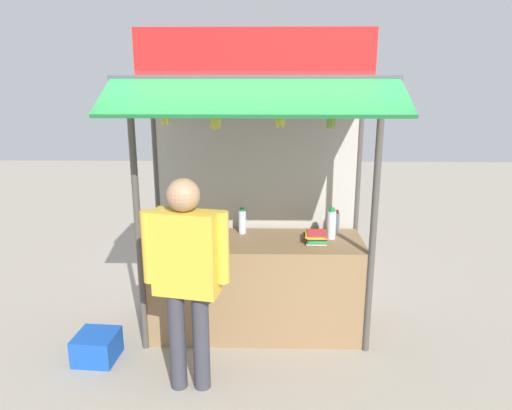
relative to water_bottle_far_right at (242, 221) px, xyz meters
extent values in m
plane|color=#9E9384|center=(0.14, -0.21, -1.06)|extent=(20.00, 20.00, 0.00)
cube|color=olive|center=(0.14, -0.21, -0.59)|extent=(2.05, 0.75, 0.94)
cylinder|color=#4C4742|center=(-0.88, -0.59, 0.15)|extent=(0.06, 0.06, 2.43)
cylinder|color=#4C4742|center=(1.17, -0.59, 0.15)|extent=(0.06, 0.06, 2.43)
cylinder|color=#4C4742|center=(-0.88, 0.22, 0.15)|extent=(0.06, 0.06, 2.43)
cylinder|color=#4C4742|center=(1.17, 0.22, 0.15)|extent=(0.06, 0.06, 2.43)
cube|color=#B7B2A8|center=(0.14, 0.22, 0.12)|extent=(2.01, 0.04, 2.38)
cube|color=#3F3F44|center=(0.14, -0.28, 1.38)|extent=(2.25, 1.00, 0.04)
cube|color=#1E7A38|center=(0.14, -1.03, 1.25)|extent=(2.21, 0.51, 0.26)
cube|color=red|center=(0.14, -0.74, 1.58)|extent=(1.85, 0.04, 0.35)
cylinder|color=#59544C|center=(0.14, -0.69, 1.28)|extent=(1.95, 0.02, 0.02)
cylinder|color=silver|center=(0.00, 0.00, -0.01)|extent=(0.07, 0.07, 0.23)
cylinder|color=#198C33|center=(0.00, 0.00, 0.12)|extent=(0.05, 0.05, 0.03)
cylinder|color=silver|center=(0.87, -0.14, 0.01)|extent=(0.09, 0.09, 0.27)
cylinder|color=#198C33|center=(0.87, -0.14, 0.17)|extent=(0.06, 0.06, 0.04)
cylinder|color=silver|center=(0.94, 0.01, -0.02)|extent=(0.07, 0.07, 0.21)
cylinder|color=red|center=(0.94, 0.01, 0.10)|extent=(0.04, 0.04, 0.03)
cylinder|color=silver|center=(-0.77, -0.20, -0.02)|extent=(0.07, 0.07, 0.21)
cylinder|color=white|center=(-0.77, -0.20, 0.10)|extent=(0.04, 0.04, 0.03)
cube|color=orange|center=(0.71, -0.25, -0.12)|extent=(0.20, 0.25, 0.01)
cube|color=white|center=(0.71, -0.27, -0.11)|extent=(0.20, 0.25, 0.01)
cube|color=red|center=(0.71, -0.26, -0.10)|extent=(0.21, 0.25, 0.01)
cube|color=green|center=(0.72, -0.27, -0.09)|extent=(0.19, 0.24, 0.01)
cube|color=green|center=(0.72, -0.26, -0.08)|extent=(0.20, 0.25, 0.01)
cube|color=black|center=(0.70, -0.26, -0.06)|extent=(0.21, 0.25, 0.01)
cube|color=orange|center=(0.71, -0.26, -0.05)|extent=(0.19, 0.24, 0.01)
cube|color=yellow|center=(0.70, -0.25, -0.05)|extent=(0.20, 0.25, 0.01)
cube|color=red|center=(0.72, -0.25, -0.03)|extent=(0.19, 0.24, 0.01)
cube|color=black|center=(-0.59, -0.26, -0.12)|extent=(0.22, 0.28, 0.01)
cube|color=blue|center=(-0.59, -0.26, -0.11)|extent=(0.23, 0.28, 0.01)
cube|color=orange|center=(-0.58, -0.26, -0.10)|extent=(0.24, 0.29, 0.01)
cube|color=purple|center=(-0.59, -0.26, -0.09)|extent=(0.23, 0.28, 0.01)
cube|color=yellow|center=(-0.59, -0.27, -0.08)|extent=(0.24, 0.29, 0.01)
cube|color=white|center=(-0.59, -0.25, -0.07)|extent=(0.23, 0.28, 0.01)
cube|color=red|center=(-0.60, -0.26, -0.06)|extent=(0.24, 0.29, 0.01)
cube|color=blue|center=(-0.59, -0.27, -0.05)|extent=(0.22, 0.28, 0.01)
cylinder|color=#332D23|center=(0.75, -0.69, 1.21)|extent=(0.01, 0.01, 0.11)
cylinder|color=olive|center=(0.75, -0.69, 1.14)|extent=(0.04, 0.04, 0.04)
ellipsoid|color=#81A43B|center=(0.77, -0.69, 1.06)|extent=(0.04, 0.07, 0.15)
ellipsoid|color=#81A43B|center=(0.75, -0.67, 1.06)|extent=(0.06, 0.04, 0.15)
ellipsoid|color=#81A43B|center=(0.74, -0.67, 1.06)|extent=(0.06, 0.06, 0.15)
ellipsoid|color=#81A43B|center=(0.74, -0.70, 1.06)|extent=(0.06, 0.06, 0.15)
ellipsoid|color=#81A43B|center=(0.76, -0.70, 1.06)|extent=(0.07, 0.05, 0.15)
cylinder|color=#332D23|center=(-0.58, -0.69, 1.22)|extent=(0.01, 0.01, 0.09)
cylinder|color=olive|center=(-0.58, -0.69, 1.16)|extent=(0.04, 0.04, 0.04)
ellipsoid|color=yellow|center=(-0.56, -0.69, 1.08)|extent=(0.03, 0.06, 0.14)
ellipsoid|color=yellow|center=(-0.57, -0.66, 1.08)|extent=(0.07, 0.04, 0.14)
ellipsoid|color=yellow|center=(-0.59, -0.68, 1.08)|extent=(0.05, 0.06, 0.14)
ellipsoid|color=yellow|center=(-0.60, -0.70, 1.08)|extent=(0.05, 0.07, 0.14)
ellipsoid|color=yellow|center=(-0.57, -0.71, 1.08)|extent=(0.07, 0.05, 0.14)
cylinder|color=#332D23|center=(0.34, -0.69, 1.22)|extent=(0.01, 0.01, 0.10)
cylinder|color=olive|center=(0.34, -0.69, 1.15)|extent=(0.04, 0.04, 0.04)
ellipsoid|color=yellow|center=(0.37, -0.68, 1.07)|extent=(0.04, 0.09, 0.15)
ellipsoid|color=yellow|center=(0.35, -0.66, 1.07)|extent=(0.08, 0.06, 0.15)
ellipsoid|color=yellow|center=(0.33, -0.68, 1.07)|extent=(0.05, 0.06, 0.15)
ellipsoid|color=yellow|center=(0.32, -0.70, 1.07)|extent=(0.07, 0.08, 0.15)
ellipsoid|color=yellow|center=(0.35, -0.71, 1.07)|extent=(0.08, 0.05, 0.15)
cylinder|color=#332D23|center=(-0.17, -0.69, 1.21)|extent=(0.01, 0.01, 0.11)
cylinder|color=olive|center=(-0.17, -0.69, 1.14)|extent=(0.04, 0.04, 0.04)
ellipsoid|color=yellow|center=(-0.15, -0.68, 1.06)|extent=(0.03, 0.08, 0.15)
ellipsoid|color=yellow|center=(-0.16, -0.67, 1.05)|extent=(0.07, 0.06, 0.16)
ellipsoid|color=yellow|center=(-0.17, -0.66, 1.06)|extent=(0.08, 0.04, 0.15)
ellipsoid|color=yellow|center=(-0.19, -0.66, 1.06)|extent=(0.07, 0.06, 0.16)
ellipsoid|color=yellow|center=(-0.19, -0.68, 1.05)|extent=(0.04, 0.07, 0.16)
ellipsoid|color=yellow|center=(-0.19, -0.69, 1.05)|extent=(0.04, 0.06, 0.16)
ellipsoid|color=yellow|center=(-0.19, -0.71, 1.06)|extent=(0.07, 0.06, 0.16)
ellipsoid|color=yellow|center=(-0.17, -0.71, 1.05)|extent=(0.08, 0.04, 0.15)
ellipsoid|color=yellow|center=(-0.16, -0.70, 1.05)|extent=(0.06, 0.06, 0.16)
cylinder|color=#383842|center=(-0.47, -1.16, -0.65)|extent=(0.13, 0.13, 0.83)
cylinder|color=#383842|center=(-0.28, -1.16, -0.65)|extent=(0.13, 0.13, 0.83)
cube|color=gold|center=(-0.37, -1.16, 0.10)|extent=(0.53, 0.31, 0.66)
cylinder|color=gold|center=(-0.65, -1.16, 0.15)|extent=(0.11, 0.11, 0.56)
cylinder|color=gold|center=(-0.09, -1.16, 0.15)|extent=(0.11, 0.11, 0.56)
sphere|color=tan|center=(-0.37, -1.16, 0.55)|extent=(0.25, 0.25, 0.25)
cube|color=#194CB2|center=(-1.27, -0.79, -0.94)|extent=(0.38, 0.38, 0.25)
camera|label=1|loc=(0.23, -4.48, 1.37)|focal=32.96mm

